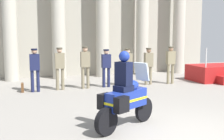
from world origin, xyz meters
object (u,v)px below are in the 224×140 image
at_px(reviewing_stand, 219,73).
at_px(officer_in_row_2, 85,64).
at_px(officer_in_row_5, 148,63).
at_px(officer_in_row_3, 106,65).
at_px(officer_in_row_4, 128,64).
at_px(motorcycle_with_rider, 125,97).
at_px(officer_in_row_6, 171,62).
at_px(officer_in_row_0, 35,67).
at_px(briefcase_on_ground, 22,88).
at_px(officer_in_row_1, 60,65).

distance_m(reviewing_stand, officer_in_row_2, 6.79).
bearing_deg(officer_in_row_5, officer_in_row_2, 0.41).
xyz_separation_m(officer_in_row_2, officer_in_row_3, (0.93, 0.04, -0.08)).
distance_m(officer_in_row_4, motorcycle_with_rider, 5.80).
bearing_deg(officer_in_row_4, officer_in_row_5, -179.82).
distance_m(reviewing_stand, officer_in_row_5, 3.88).
relative_size(officer_in_row_5, officer_in_row_6, 0.97).
bearing_deg(officer_in_row_4, officer_in_row_6, 177.33).
xyz_separation_m(officer_in_row_5, motorcycle_with_rider, (-3.19, -5.38, -0.19)).
relative_size(reviewing_stand, officer_in_row_2, 1.55).
relative_size(reviewing_stand, officer_in_row_0, 1.59).
distance_m(officer_in_row_4, officer_in_row_6, 2.09).
relative_size(officer_in_row_4, motorcycle_with_rider, 0.87).
height_order(officer_in_row_6, briefcase_on_ground, officer_in_row_6).
bearing_deg(officer_in_row_5, officer_in_row_3, -0.47).
relative_size(reviewing_stand, officer_in_row_1, 1.58).
bearing_deg(officer_in_row_6, briefcase_on_ground, -1.18).
xyz_separation_m(reviewing_stand, officer_in_row_5, (-3.84, 0.03, 0.61)).
bearing_deg(officer_in_row_5, officer_in_row_6, 174.64).
bearing_deg(officer_in_row_0, officer_in_row_5, -178.95).
bearing_deg(officer_in_row_0, motorcycle_with_rider, 108.68).
xyz_separation_m(officer_in_row_0, officer_in_row_1, (1.00, 0.11, 0.01)).
xyz_separation_m(reviewing_stand, officer_in_row_4, (-4.85, 0.02, 0.61)).
bearing_deg(motorcycle_with_rider, officer_in_row_3, 47.88).
height_order(officer_in_row_1, officer_in_row_2, officer_in_row_2).
bearing_deg(briefcase_on_ground, officer_in_row_2, -1.21).
bearing_deg(officer_in_row_2, reviewing_stand, 179.94).
xyz_separation_m(officer_in_row_4, motorcycle_with_rider, (-2.18, -5.37, -0.18)).
distance_m(officer_in_row_0, officer_in_row_5, 4.98).
height_order(officer_in_row_0, motorcycle_with_rider, motorcycle_with_rider).
relative_size(officer_in_row_1, briefcase_on_ground, 4.84).
height_order(officer_in_row_1, briefcase_on_ground, officer_in_row_1).
height_order(officer_in_row_3, motorcycle_with_rider, motorcycle_with_rider).
height_order(officer_in_row_4, officer_in_row_5, officer_in_row_5).
bearing_deg(motorcycle_with_rider, officer_in_row_4, 38.33).
bearing_deg(officer_in_row_1, officer_in_row_4, 179.52).
bearing_deg(officer_in_row_1, motorcycle_with_rider, 98.31).
relative_size(motorcycle_with_rider, briefcase_on_ground, 5.28).
height_order(motorcycle_with_rider, briefcase_on_ground, motorcycle_with_rider).
bearing_deg(briefcase_on_ground, officer_in_row_1, -0.46).
distance_m(officer_in_row_0, officer_in_row_1, 1.00).
xyz_separation_m(officer_in_row_1, briefcase_on_ground, (-1.49, 0.01, -0.85)).
bearing_deg(briefcase_on_ground, officer_in_row_0, -14.27).
distance_m(officer_in_row_1, officer_in_row_2, 1.06).
distance_m(reviewing_stand, briefcase_on_ground, 9.31).
distance_m(officer_in_row_6, motorcycle_with_rider, 6.79).
height_order(reviewing_stand, officer_in_row_1, officer_in_row_1).
height_order(officer_in_row_1, officer_in_row_3, officer_in_row_1).
relative_size(officer_in_row_1, officer_in_row_2, 0.98).
xyz_separation_m(officer_in_row_4, officer_in_row_6, (2.08, -0.10, 0.04)).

